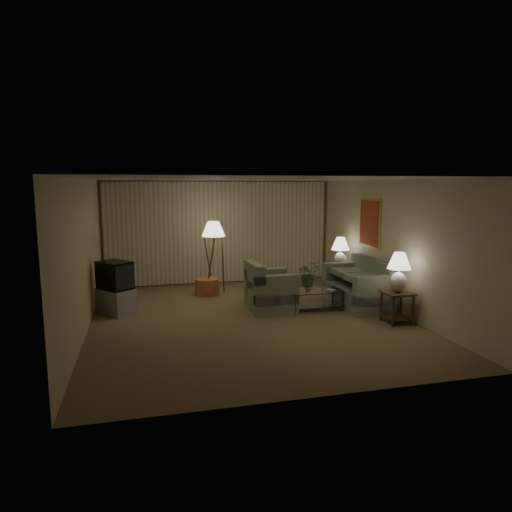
% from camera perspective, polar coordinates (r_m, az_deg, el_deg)
% --- Properties ---
extents(ground, '(7.00, 7.00, 0.00)m').
position_cam_1_polar(ground, '(9.06, -0.90, -7.75)').
color(ground, olive).
rests_on(ground, ground).
extents(room_shell, '(6.04, 7.02, 2.72)m').
position_cam_1_polar(room_shell, '(10.19, -2.73, 4.13)').
color(room_shell, beige).
rests_on(room_shell, ground).
extents(sofa, '(1.82, 0.95, 0.80)m').
position_cam_1_polar(sofa, '(10.13, 12.56, -3.84)').
color(sofa, gray).
rests_on(sofa, ground).
extents(armchair, '(1.01, 0.96, 0.80)m').
position_cam_1_polar(armchair, '(9.53, 1.86, -4.42)').
color(armchair, gray).
rests_on(armchair, ground).
extents(side_table_near, '(0.52, 0.52, 0.60)m').
position_cam_1_polar(side_table_near, '(9.05, 17.24, -5.49)').
color(side_table_near, '#38220F').
rests_on(side_table_near, ground).
extents(side_table_far, '(0.45, 0.38, 0.60)m').
position_cam_1_polar(side_table_far, '(11.29, 10.41, -2.50)').
color(side_table_far, '#38220F').
rests_on(side_table_far, ground).
extents(table_lamp_near, '(0.44, 0.44, 0.75)m').
position_cam_1_polar(table_lamp_near, '(8.92, 17.43, -1.54)').
color(table_lamp_near, white).
rests_on(table_lamp_near, side_table_near).
extents(table_lamp_far, '(0.43, 0.43, 0.74)m').
position_cam_1_polar(table_lamp_far, '(11.18, 10.50, 0.76)').
color(table_lamp_far, white).
rests_on(table_lamp_far, side_table_far).
extents(coffee_table, '(1.18, 0.64, 0.41)m').
position_cam_1_polar(coffee_table, '(9.66, 7.35, -5.06)').
color(coffee_table, silver).
rests_on(coffee_table, ground).
extents(tv_cabinet, '(1.22, 1.21, 0.50)m').
position_cam_1_polar(tv_cabinet, '(9.78, -17.10, -5.38)').
color(tv_cabinet, '#A8A8AA').
rests_on(tv_cabinet, ground).
extents(crt_tv, '(1.12, 1.12, 0.57)m').
position_cam_1_polar(crt_tv, '(9.66, -17.24, -2.31)').
color(crt_tv, black).
rests_on(crt_tv, tv_cabinet).
extents(floor_lamp, '(0.56, 0.56, 1.73)m').
position_cam_1_polar(floor_lamp, '(11.04, -5.29, 0.05)').
color(floor_lamp, '#38220F').
rests_on(floor_lamp, ground).
extents(ottoman, '(0.71, 0.71, 0.39)m').
position_cam_1_polar(ottoman, '(10.96, -6.13, -3.81)').
color(ottoman, '#B26D3C').
rests_on(ottoman, ground).
extents(vase, '(0.17, 0.17, 0.14)m').
position_cam_1_polar(vase, '(9.56, 6.54, -3.92)').
color(vase, silver).
rests_on(vase, coffee_table).
extents(flowers, '(0.53, 0.48, 0.53)m').
position_cam_1_polar(flowers, '(9.49, 6.57, -1.96)').
color(flowers, '#406C30').
rests_on(flowers, vase).
extents(book, '(0.20, 0.23, 0.02)m').
position_cam_1_polar(book, '(9.63, 8.98, -4.25)').
color(book, olive).
rests_on(book, coffee_table).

